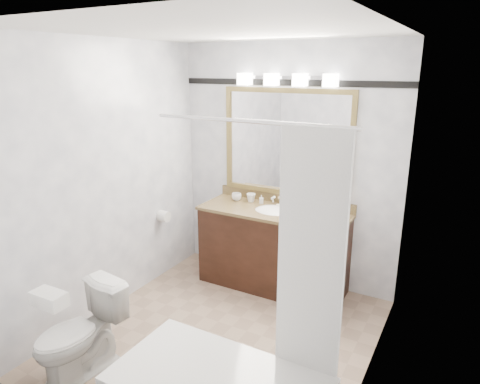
% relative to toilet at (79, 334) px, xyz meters
% --- Properties ---
extents(room, '(2.42, 2.62, 2.52)m').
position_rel_toilet_xyz_m(room, '(0.69, 0.92, 0.90)').
color(room, '#9C816A').
rests_on(room, ground).
extents(vanity, '(1.53, 0.58, 0.97)m').
position_rel_toilet_xyz_m(vanity, '(0.69, 1.94, 0.10)').
color(vanity, black).
rests_on(vanity, ground).
extents(mirror, '(1.40, 0.04, 1.10)m').
position_rel_toilet_xyz_m(mirror, '(0.69, 2.20, 1.15)').
color(mirror, olive).
rests_on(mirror, room).
extents(vanity_light_bar, '(1.02, 0.14, 0.12)m').
position_rel_toilet_xyz_m(vanity_light_bar, '(0.69, 2.15, 1.79)').
color(vanity_light_bar, silver).
rests_on(vanity_light_bar, room).
extents(accent_stripe, '(2.40, 0.01, 0.06)m').
position_rel_toilet_xyz_m(accent_stripe, '(0.69, 2.21, 1.75)').
color(accent_stripe, black).
rests_on(accent_stripe, room).
extents(tp_roll, '(0.11, 0.12, 0.12)m').
position_rel_toilet_xyz_m(tp_roll, '(-0.45, 1.58, 0.35)').
color(tp_roll, white).
rests_on(tp_roll, room).
extents(toilet, '(0.48, 0.73, 0.69)m').
position_rel_toilet_xyz_m(toilet, '(0.00, 0.00, 0.00)').
color(toilet, white).
rests_on(toilet, ground).
extents(tissue_box, '(0.25, 0.14, 0.10)m').
position_rel_toilet_xyz_m(tissue_box, '(0.00, -0.20, 0.40)').
color(tissue_box, white).
rests_on(tissue_box, toilet).
extents(coffee_maker, '(0.18, 0.22, 0.33)m').
position_rel_toilet_xyz_m(coffee_maker, '(1.15, 1.96, 0.68)').
color(coffee_maker, black).
rests_on(coffee_maker, vanity).
extents(cup_left, '(0.11, 0.11, 0.08)m').
position_rel_toilet_xyz_m(cup_left, '(0.19, 2.05, 0.55)').
color(cup_left, white).
rests_on(cup_left, vanity).
extents(cup_right, '(0.12, 0.12, 0.09)m').
position_rel_toilet_xyz_m(cup_right, '(0.35, 2.08, 0.55)').
color(cup_right, white).
rests_on(cup_right, vanity).
extents(soap_bottle_a, '(0.05, 0.06, 0.09)m').
position_rel_toilet_xyz_m(soap_bottle_a, '(0.47, 2.08, 0.55)').
color(soap_bottle_a, white).
rests_on(soap_bottle_a, vanity).
extents(soap_bottle_b, '(0.08, 0.08, 0.08)m').
position_rel_toilet_xyz_m(soap_bottle_b, '(0.89, 2.11, 0.54)').
color(soap_bottle_b, white).
rests_on(soap_bottle_b, vanity).
extents(soap_bar, '(0.10, 0.08, 0.03)m').
position_rel_toilet_xyz_m(soap_bar, '(0.71, 2.05, 0.52)').
color(soap_bar, beige).
rests_on(soap_bar, vanity).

